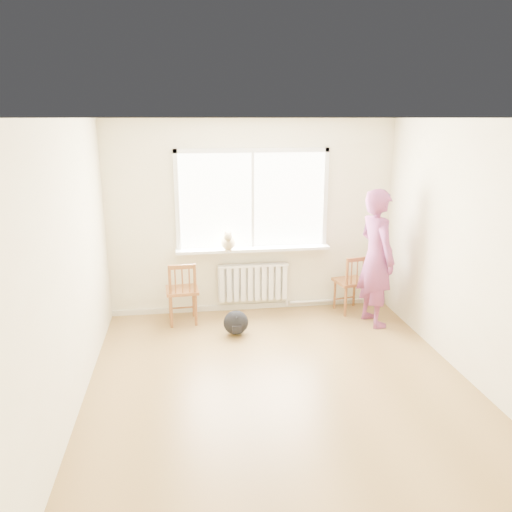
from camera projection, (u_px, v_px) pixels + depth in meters
name	position (u px, v px, depth m)	size (l,w,h in m)	color
floor	(282.00, 387.00, 5.18)	(4.50, 4.50, 0.00)	olive
ceiling	(286.00, 118.00, 4.46)	(4.50, 4.50, 0.00)	white
back_wall	(252.00, 218.00, 6.97)	(4.00, 0.01, 2.70)	beige
window	(252.00, 196.00, 6.86)	(2.12, 0.05, 1.42)	white
windowsill	(253.00, 249.00, 6.97)	(2.15, 0.22, 0.04)	white
radiator	(253.00, 282.00, 7.12)	(1.00, 0.12, 0.55)	white
heating_pipe	(336.00, 300.00, 7.42)	(0.04, 0.04, 1.40)	silver
baseboard	(253.00, 306.00, 7.30)	(4.00, 0.03, 0.08)	beige
chair_left	(182.00, 293.00, 6.68)	(0.45, 0.44, 0.86)	brown
chair_right	(352.00, 284.00, 7.07)	(0.49, 0.47, 0.85)	brown
person	(376.00, 258.00, 6.57)	(0.67, 0.44, 1.83)	#CA4366
cat	(228.00, 241.00, 6.80)	(0.22, 0.45, 0.30)	#CABA89
backpack	(236.00, 323.00, 6.41)	(0.32, 0.24, 0.32)	black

